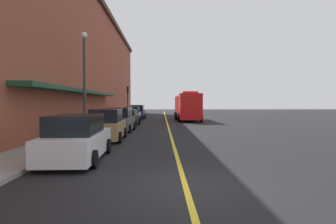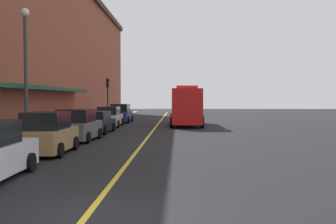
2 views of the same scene
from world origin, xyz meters
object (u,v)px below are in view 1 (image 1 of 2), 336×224
object	(u,v)px
parked_car_3	(128,118)
parking_meter_0	(97,119)
parked_car_1	(107,126)
parked_car_2	(120,120)
fire_truck	(187,107)
parking_meter_1	(104,117)
parked_car_4	(132,115)
parked_car_5	(138,112)
street_lamp_left	(84,71)
parked_car_0	(77,139)
traffic_light_near	(128,96)

from	to	relation	value
parked_car_3	parking_meter_0	bearing A→B (deg)	169.46
parked_car_1	parking_meter_0	world-z (taller)	parked_car_1
parked_car_2	fire_truck	distance (m)	14.50
parking_meter_0	parking_meter_1	bearing A→B (deg)	90.00
parked_car_3	parked_car_4	xyz separation A→B (m)	(-0.17, 6.26, 0.07)
parked_car_5	fire_truck	size ratio (longest dim) A/B	0.52
parked_car_5	street_lamp_left	xyz separation A→B (m)	(-2.07, -19.52, 3.53)
parked_car_0	street_lamp_left	bearing A→B (deg)	11.60
parked_car_0	parked_car_3	bearing A→B (deg)	-1.48
parked_car_5	parking_meter_1	bearing A→B (deg)	175.48
fire_truck	parking_meter_1	xyz separation A→B (m)	(-7.92, -11.51, -0.60)
fire_truck	traffic_light_near	xyz separation A→B (m)	(-7.86, 4.77, 1.49)
parked_car_1	parking_meter_0	distance (m)	4.16
parking_meter_1	parked_car_1	bearing A→B (deg)	-77.70
parked_car_1	traffic_light_near	xyz separation A→B (m)	(-1.41, 23.03, 2.29)
parked_car_4	parked_car_5	world-z (taller)	parked_car_5
parked_car_4	parking_meter_1	distance (m)	10.03
parked_car_2	parked_car_5	world-z (taller)	parked_car_5
street_lamp_left	traffic_light_near	bearing A→B (deg)	88.12
parked_car_3	parking_meter_0	distance (m)	6.71
parked_car_1	street_lamp_left	distance (m)	5.03
parked_car_5	parking_meter_0	distance (m)	18.62
parked_car_1	street_lamp_left	bearing A→B (deg)	34.58
parked_car_3	street_lamp_left	bearing A→B (deg)	166.73
parked_car_4	parked_car_0	bearing A→B (deg)	178.67
fire_truck	parked_car_0	bearing A→B (deg)	-16.23
parked_car_3	fire_truck	xyz separation A→B (m)	(6.44, 7.83, 0.93)
parked_car_5	parked_car_4	bearing A→B (deg)	179.25
parked_car_0	parked_car_3	distance (m)	16.33
parking_meter_1	street_lamp_left	world-z (taller)	street_lamp_left
parked_car_3	parked_car_5	bearing A→B (deg)	2.31
fire_truck	parked_car_1	bearing A→B (deg)	-20.60
parking_meter_1	traffic_light_near	bearing A→B (deg)	89.78
parking_meter_1	parked_car_2	bearing A→B (deg)	-44.69
parked_car_2	parked_car_3	size ratio (longest dim) A/B	0.91
parked_car_1	parked_car_3	world-z (taller)	parked_car_1
parked_car_2	street_lamp_left	world-z (taller)	street_lamp_left
parked_car_5	fire_truck	bearing A→B (deg)	-122.18
parked_car_0	parked_car_4	bearing A→B (deg)	-0.97
parked_car_5	street_lamp_left	bearing A→B (deg)	174.77
parked_car_0	parked_car_1	size ratio (longest dim) A/B	1.17
parking_meter_1	traffic_light_near	distance (m)	16.42
parked_car_2	parked_car_1	bearing A→B (deg)	-177.69
parked_car_2	parking_meter_1	size ratio (longest dim) A/B	3.22
parked_car_2	parking_meter_0	size ratio (longest dim) A/B	3.22
parked_car_3	fire_truck	bearing A→B (deg)	-37.17
parked_car_4	parking_meter_1	world-z (taller)	parked_car_4
parked_car_2	fire_truck	bearing A→B (deg)	-24.17
parked_car_0	parked_car_2	bearing A→B (deg)	-1.52
parked_car_4	parked_car_3	bearing A→B (deg)	-180.00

